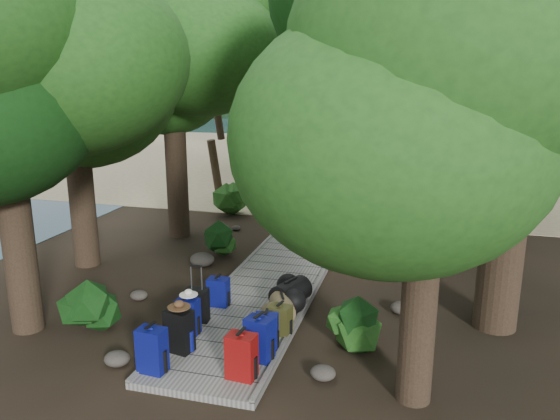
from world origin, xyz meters
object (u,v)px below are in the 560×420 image
(backpack_right_d, at_px, (280,318))
(backpack_right_b, at_px, (259,336))
(backpack_left_c, at_px, (188,315))
(backpack_right_a, at_px, (241,354))
(backpack_left_d, at_px, (218,290))
(suitcase_on_boardwalk, at_px, (198,305))
(duffel_right_black, at_px, (291,293))
(lone_suitcase_on_sand, at_px, (347,190))
(duffel_right_khaki, at_px, (282,307))
(backpack_left_a, at_px, (152,348))
(sun_lounger, at_px, (430,187))
(backpack_left_b, at_px, (179,328))
(kayak, at_px, (277,177))
(backpack_right_c, at_px, (266,329))

(backpack_right_d, bearing_deg, backpack_right_b, -85.83)
(backpack_left_c, relative_size, backpack_right_a, 0.93)
(backpack_left_d, xyz_separation_m, suitcase_on_boardwalk, (-0.11, -0.76, 0.01))
(duffel_right_black, distance_m, lone_suitcase_on_sand, 9.63)
(lone_suitcase_on_sand, bearing_deg, backpack_right_b, -102.29)
(backpack_left_c, xyz_separation_m, backpack_right_b, (1.45, -0.49, 0.03))
(duffel_right_black, bearing_deg, backpack_right_d, -62.68)
(duffel_right_khaki, bearing_deg, lone_suitcase_on_sand, 68.99)
(duffel_right_black, bearing_deg, duffel_right_khaki, -69.09)
(suitcase_on_boardwalk, xyz_separation_m, lone_suitcase_on_sand, (1.15, 10.76, -0.07))
(backpack_left_a, xyz_separation_m, backpack_right_b, (1.45, 0.78, -0.01))
(backpack_right_d, xyz_separation_m, suitcase_on_boardwalk, (-1.58, 0.07, 0.03))
(backpack_left_c, relative_size, duffel_right_khaki, 1.13)
(lone_suitcase_on_sand, distance_m, sun_lounger, 3.28)
(backpack_right_b, height_order, suitcase_on_boardwalk, backpack_right_b)
(backpack_left_b, bearing_deg, backpack_right_a, -10.02)
(backpack_left_c, xyz_separation_m, backpack_left_d, (0.07, 1.26, -0.05))
(backpack_left_b, bearing_deg, duffel_right_black, 71.24)
(backpack_right_b, xyz_separation_m, sun_lounger, (2.54, 13.31, -0.17))
(backpack_left_c, distance_m, lone_suitcase_on_sand, 11.32)
(sun_lounger, bearing_deg, backpack_right_b, -117.48)
(backpack_left_a, xyz_separation_m, kayak, (-2.29, 15.28, -0.33))
(suitcase_on_boardwalk, bearing_deg, backpack_right_a, -53.86)
(backpack_left_b, height_order, duffel_right_black, backpack_left_b)
(backpack_left_a, height_order, backpack_left_d, backpack_left_a)
(suitcase_on_boardwalk, bearing_deg, backpack_left_c, -90.95)
(backpack_right_c, height_order, backpack_right_d, backpack_right_c)
(duffel_right_khaki, bearing_deg, duffel_right_black, 66.44)
(backpack_right_b, distance_m, lone_suitcase_on_sand, 11.76)
(backpack_right_a, relative_size, duffel_right_black, 0.97)
(kayak, bearing_deg, backpack_left_d, -64.34)
(backpack_left_c, relative_size, duffel_right_black, 0.90)
(backpack_left_a, height_order, lone_suitcase_on_sand, backpack_left_a)
(backpack_left_a, distance_m, backpack_left_d, 2.54)
(sun_lounger, bearing_deg, kayak, 152.59)
(backpack_right_c, relative_size, kayak, 0.20)
(backpack_left_c, distance_m, backpack_right_c, 1.46)
(backpack_left_c, bearing_deg, sun_lounger, 73.25)
(backpack_left_a, bearing_deg, backpack_right_c, 43.73)
(backpack_right_b, distance_m, backpack_right_c, 0.40)
(kayak, height_order, sun_lounger, sun_lounger)
(duffel_right_khaki, bearing_deg, sun_lounger, 54.92)
(backpack_left_d, height_order, lone_suitcase_on_sand, backpack_left_d)
(sun_lounger, bearing_deg, backpack_right_c, -117.79)
(backpack_right_d, distance_m, kayak, 14.11)
(backpack_right_a, bearing_deg, backpack_left_a, -166.95)
(backpack_left_a, xyz_separation_m, backpack_right_d, (1.55, 1.70, -0.10))
(backpack_right_d, distance_m, duffel_right_black, 1.22)
(backpack_right_d, bearing_deg, duffel_right_khaki, 111.63)
(duffel_right_black, bearing_deg, sun_lounger, 98.79)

